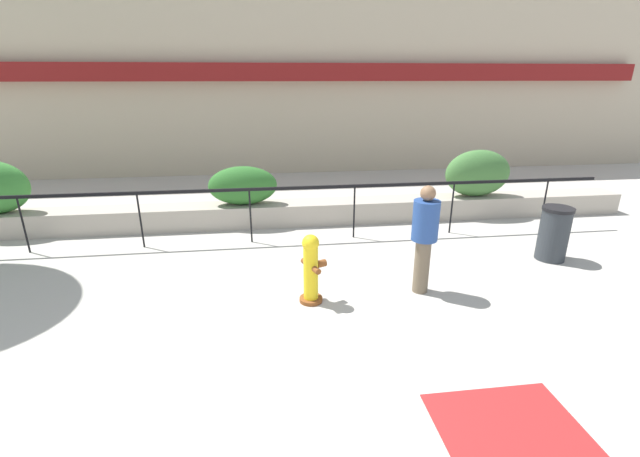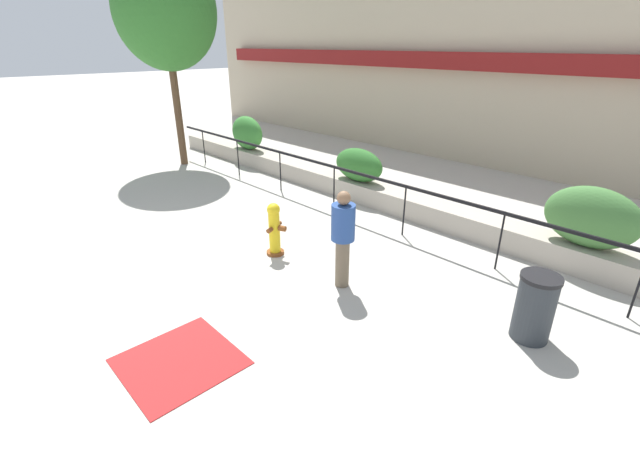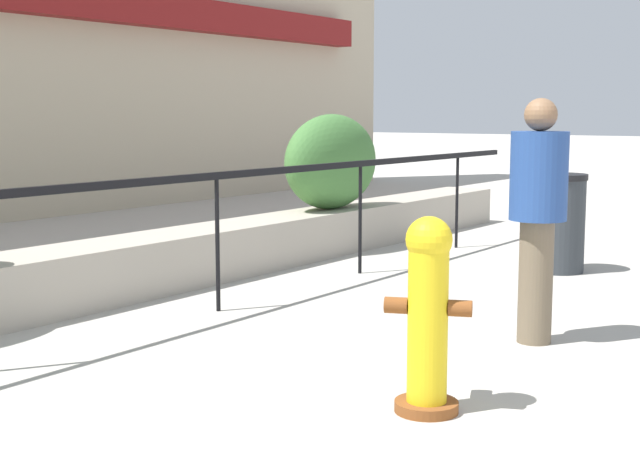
% 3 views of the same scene
% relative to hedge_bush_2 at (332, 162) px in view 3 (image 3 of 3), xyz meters
% --- Properties ---
extents(hedge_bush_2, '(1.59, 0.70, 1.11)m').
position_rel_hedge_bush_2_xyz_m(hedge_bush_2, '(0.00, 0.00, 0.00)').
color(hedge_bush_2, '#427538').
rests_on(hedge_bush_2, planter_wall_low).
extents(fire_hydrant, '(0.48, 0.47, 1.08)m').
position_rel_hedge_bush_2_xyz_m(fire_hydrant, '(-4.42, -3.71, -0.50)').
color(fire_hydrant, brown).
rests_on(fire_hydrant, ground).
extents(pedestrian, '(0.41, 0.41, 1.73)m').
position_rel_hedge_bush_2_xyz_m(pedestrian, '(-2.66, -3.61, -0.07)').
color(pedestrian, brown).
rests_on(pedestrian, ground).
extents(trash_bin, '(0.55, 0.55, 1.01)m').
position_rel_hedge_bush_2_xyz_m(trash_bin, '(0.20, -2.70, -0.55)').
color(trash_bin, '#2D3338').
rests_on(trash_bin, ground).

